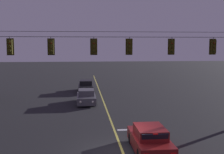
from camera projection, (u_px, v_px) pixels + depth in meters
ground_plane at (123, 153)px, 15.82m from camera, size 180.00×180.00×0.00m
lane_centre_stripe at (106, 109)px, 26.58m from camera, size 0.14×60.00×0.01m
stop_bar_paint at (142, 129)px, 20.24m from camera, size 3.40×0.36×0.01m
signal_span_assembly at (113, 71)px, 20.22m from camera, size 21.33×0.32×7.70m
traffic_light_leftmost at (10, 47)px, 19.34m from camera, size 0.48×0.41×1.22m
traffic_light_left_inner at (51, 47)px, 19.61m from camera, size 0.48×0.41×1.22m
traffic_light_centre at (94, 47)px, 19.89m from camera, size 0.48×0.41×1.22m
traffic_light_right_inner at (129, 47)px, 20.13m from camera, size 0.48×0.41×1.22m
traffic_light_rightmost at (172, 47)px, 20.43m from camera, size 0.48×0.41×1.22m
traffic_light_far_right at (213, 47)px, 20.73m from camera, size 0.48×0.41×1.22m
car_waiting_near_lane at (150, 140)px, 15.97m from camera, size 1.80×4.33×1.39m
car_oncoming_lead at (86, 97)px, 29.24m from camera, size 1.80×4.42×1.39m
car_oncoming_trailing at (86, 86)px, 36.91m from camera, size 1.80×4.42×1.39m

